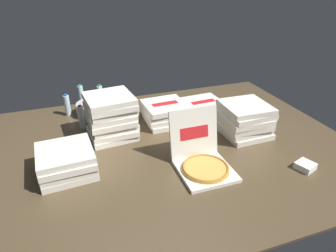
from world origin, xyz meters
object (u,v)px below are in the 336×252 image
(open_pizza_box, at_px, (202,159))
(napkin_pile, at_px, (305,166))
(ice_bucket, at_px, (93,109))
(pizza_stack_right_far, at_px, (66,161))
(water_bottle_3, at_px, (121,98))
(water_bottle_0, at_px, (114,99))
(water_bottle_1, at_px, (67,105))
(pizza_stack_left_near, at_px, (203,108))
(water_bottle_5, at_px, (119,101))
(pizza_stack_right_mid, at_px, (244,119))
(pizza_stack_center_far, at_px, (111,116))
(pizza_stack_right_near, at_px, (165,113))
(water_bottle_4, at_px, (100,95))
(water_bottle_2, at_px, (81,95))
(water_bottle_6, at_px, (81,117))

(open_pizza_box, bearing_deg, napkin_pile, -20.76)
(ice_bucket, relative_size, napkin_pile, 2.73)
(pizza_stack_right_far, relative_size, water_bottle_3, 1.83)
(water_bottle_0, distance_m, water_bottle_1, 0.49)
(pizza_stack_left_near, bearing_deg, water_bottle_5, 154.17)
(pizza_stack_right_far, xyz_separation_m, water_bottle_1, (0.06, 1.03, 0.01))
(ice_bucket, bearing_deg, napkin_pile, -47.27)
(open_pizza_box, bearing_deg, ice_bucket, 118.20)
(pizza_stack_right_mid, height_order, water_bottle_0, pizza_stack_right_mid)
(pizza_stack_right_far, bearing_deg, water_bottle_3, 58.97)
(pizza_stack_left_near, bearing_deg, pizza_stack_center_far, -172.67)
(pizza_stack_right_near, height_order, pizza_stack_right_mid, pizza_stack_right_mid)
(pizza_stack_right_mid, bearing_deg, pizza_stack_left_near, 109.81)
(water_bottle_5, bearing_deg, water_bottle_1, 172.70)
(ice_bucket, bearing_deg, pizza_stack_center_far, -78.39)
(water_bottle_1, height_order, water_bottle_4, same)
(water_bottle_0, distance_m, water_bottle_2, 0.40)
(ice_bucket, distance_m, water_bottle_0, 0.25)
(pizza_stack_center_far, bearing_deg, open_pizza_box, -52.37)
(pizza_stack_right_mid, bearing_deg, open_pizza_box, -148.78)
(pizza_stack_right_mid, bearing_deg, water_bottle_1, 147.77)
(pizza_stack_right_far, relative_size, pizza_stack_right_mid, 1.01)
(pizza_stack_right_far, height_order, water_bottle_4, water_bottle_4)
(pizza_stack_right_mid, bearing_deg, pizza_stack_right_far, -177.11)
(water_bottle_1, bearing_deg, napkin_pile, -43.73)
(water_bottle_0, distance_m, water_bottle_6, 0.50)
(water_bottle_4, bearing_deg, water_bottle_5, -54.20)
(water_bottle_0, height_order, water_bottle_2, same)
(pizza_stack_right_far, relative_size, water_bottle_2, 1.83)
(pizza_stack_right_mid, height_order, water_bottle_2, pizza_stack_right_mid)
(pizza_stack_right_far, xyz_separation_m, napkin_pile, (1.72, -0.56, -0.07))
(ice_bucket, xyz_separation_m, napkin_pile, (1.41, -1.53, -0.04))
(water_bottle_1, bearing_deg, water_bottle_0, 0.46)
(open_pizza_box, height_order, pizza_stack_right_near, open_pizza_box)
(water_bottle_3, bearing_deg, water_bottle_4, 144.06)
(open_pizza_box, xyz_separation_m, napkin_pile, (0.74, -0.28, -0.06))
(water_bottle_0, relative_size, napkin_pile, 1.86)
(ice_bucket, distance_m, water_bottle_3, 0.33)
(pizza_stack_right_near, xyz_separation_m, water_bottle_4, (-0.55, 0.64, 0.01))
(water_bottle_5, bearing_deg, ice_bucket, 179.34)
(pizza_stack_right_far, distance_m, pizza_stack_center_far, 0.62)
(pizza_stack_right_near, bearing_deg, pizza_stack_right_far, -150.25)
(pizza_stack_center_far, distance_m, water_bottle_1, 0.69)
(open_pizza_box, xyz_separation_m, water_bottle_2, (-0.76, 1.55, 0.03))
(pizza_stack_left_near, height_order, ice_bucket, pizza_stack_left_near)
(water_bottle_4, relative_size, water_bottle_6, 1.00)
(open_pizza_box, distance_m, water_bottle_5, 1.30)
(pizza_stack_right_far, height_order, water_bottle_5, water_bottle_5)
(pizza_stack_left_near, distance_m, water_bottle_3, 0.90)
(water_bottle_6, bearing_deg, water_bottle_4, 63.19)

